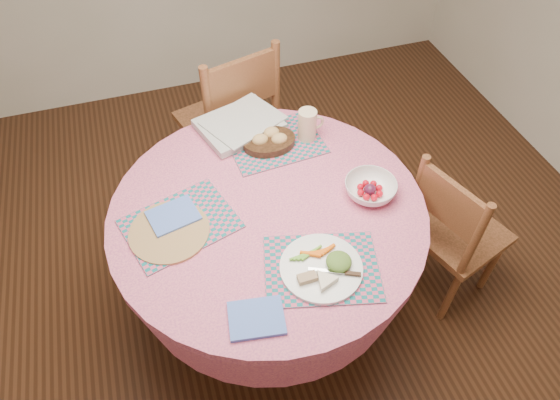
{
  "coord_description": "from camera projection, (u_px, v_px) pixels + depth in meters",
  "views": [
    {
      "loc": [
        -0.34,
        -1.22,
        2.21
      ],
      "look_at": [
        0.05,
        0.0,
        0.78
      ],
      "focal_mm": 32.0,
      "sensor_mm": 36.0,
      "label": 1
    }
  ],
  "objects": [
    {
      "name": "napkin_near",
      "position": [
        256.0,
        318.0,
        1.61
      ],
      "size": [
        0.2,
        0.17,
        0.01
      ],
      "primitive_type": "cube",
      "rotation": [
        0.0,
        0.0,
        -0.16
      ],
      "color": "#5070CE",
      "rests_on": "dining_table"
    },
    {
      "name": "bread_bowl",
      "position": [
        269.0,
        140.0,
        2.15
      ],
      "size": [
        0.23,
        0.23,
        0.08
      ],
      "color": "black",
      "rests_on": "placemat_back"
    },
    {
      "name": "fruit_bowl",
      "position": [
        370.0,
        189.0,
        1.96
      ],
      "size": [
        0.23,
        0.23,
        0.06
      ],
      "rotation": [
        0.0,
        0.0,
        -0.13
      ],
      "color": "white",
      "rests_on": "dining_table"
    },
    {
      "name": "newspaper_stack",
      "position": [
        240.0,
        124.0,
        2.23
      ],
      "size": [
        0.42,
        0.36,
        0.04
      ],
      "rotation": [
        0.0,
        0.0,
        0.29
      ],
      "color": "silver",
      "rests_on": "dining_table"
    },
    {
      "name": "chair_back",
      "position": [
        232.0,
        121.0,
        2.65
      ],
      "size": [
        0.56,
        0.55,
        0.99
      ],
      "rotation": [
        0.0,
        0.0,
        3.42
      ],
      "color": "brown",
      "rests_on": "ground"
    },
    {
      "name": "placemat_left",
      "position": [
        180.0,
        224.0,
        1.88
      ],
      "size": [
        0.47,
        0.4,
        0.01
      ],
      "primitive_type": "cube",
      "rotation": [
        0.0,
        0.0,
        0.28
      ],
      "color": "#13646A",
      "rests_on": "dining_table"
    },
    {
      "name": "dining_table",
      "position": [
        269.0,
        239.0,
        2.08
      ],
      "size": [
        1.24,
        1.24,
        0.75
      ],
      "color": "#E76B85",
      "rests_on": "ground"
    },
    {
      "name": "placemat_back",
      "position": [
        275.0,
        142.0,
        2.18
      ],
      "size": [
        0.42,
        0.33,
        0.01
      ],
      "primitive_type": "cube",
      "rotation": [
        0.0,
        0.0,
        0.07
      ],
      "color": "#13646A",
      "rests_on": "dining_table"
    },
    {
      "name": "dinner_plate",
      "position": [
        324.0,
        267.0,
        1.72
      ],
      "size": [
        0.29,
        0.29,
        0.05
      ],
      "rotation": [
        0.0,
        0.0,
        0.0
      ],
      "color": "white",
      "rests_on": "placemat_front"
    },
    {
      "name": "placemat_front",
      "position": [
        322.0,
        268.0,
        1.74
      ],
      "size": [
        0.46,
        0.39,
        0.01
      ],
      "primitive_type": "cube",
      "rotation": [
        0.0,
        0.0,
        -0.25
      ],
      "color": "#13646A",
      "rests_on": "dining_table"
    },
    {
      "name": "chair_right",
      "position": [
        452.0,
        231.0,
        2.25
      ],
      "size": [
        0.48,
        0.49,
        0.84
      ],
      "rotation": [
        0.0,
        0.0,
        1.89
      ],
      "color": "brown",
      "rests_on": "ground"
    },
    {
      "name": "wicker_trivet",
      "position": [
        169.0,
        232.0,
        1.85
      ],
      "size": [
        0.3,
        0.3,
        0.01
      ],
      "primitive_type": "cylinder",
      "color": "#9E7944",
      "rests_on": "dining_table"
    },
    {
      "name": "latte_mug",
      "position": [
        308.0,
        125.0,
        2.15
      ],
      "size": [
        0.12,
        0.08,
        0.14
      ],
      "color": "beige",
      "rests_on": "placemat_back"
    },
    {
      "name": "napkin_far",
      "position": [
        173.0,
        216.0,
        1.89
      ],
      "size": [
        0.21,
        0.18,
        0.01
      ],
      "primitive_type": "cube",
      "rotation": [
        0.0,
        0.0,
        0.22
      ],
      "color": "#5070CE",
      "rests_on": "placemat_left"
    },
    {
      "name": "ground",
      "position": [
        270.0,
        306.0,
        2.49
      ],
      "size": [
        4.0,
        4.0,
        0.0
      ],
      "primitive_type": "plane",
      "color": "#331C0F",
      "rests_on": "ground"
    }
  ]
}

